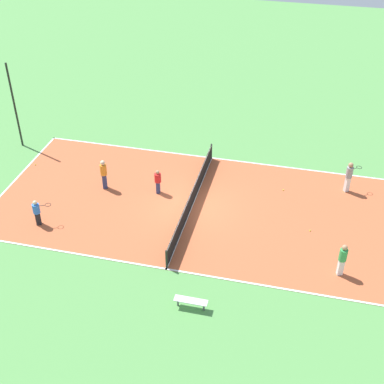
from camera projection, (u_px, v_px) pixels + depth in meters
name	position (u px, v px, depth m)	size (l,w,h in m)	color
ground_plane	(192.00, 206.00, 28.43)	(80.00, 80.00, 0.00)	#518E47
court_surface	(192.00, 206.00, 28.43)	(10.15, 20.87, 0.02)	#B75633
tennis_net	(192.00, 198.00, 28.13)	(9.95, 0.10, 1.01)	black
bench	(191.00, 301.00, 22.29)	(0.36, 1.42, 0.45)	silver
player_center_orange	(104.00, 172.00, 29.20)	(0.48, 0.48, 1.77)	navy
player_far_green	(343.00, 258.00, 23.59)	(0.46, 0.46, 1.70)	white
player_near_blue	(37.00, 211.00, 26.66)	(0.72, 0.98, 1.45)	black
player_baseline_gray	(349.00, 175.00, 28.92)	(0.83, 0.94, 1.83)	white
player_coach_red	(158.00, 180.00, 28.95)	(0.41, 0.41, 1.44)	navy
tennis_ball_midcourt	(35.00, 165.00, 31.71)	(0.07, 0.07, 0.07)	#CCE033
tennis_ball_far_baseline	(310.00, 230.00, 26.64)	(0.07, 0.07, 0.07)	#CCE033
tennis_ball_near_net	(283.00, 190.00, 29.56)	(0.07, 0.07, 0.07)	#CCE033
fence_post_back_right	(15.00, 106.00, 32.15)	(0.12, 0.12, 5.44)	black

